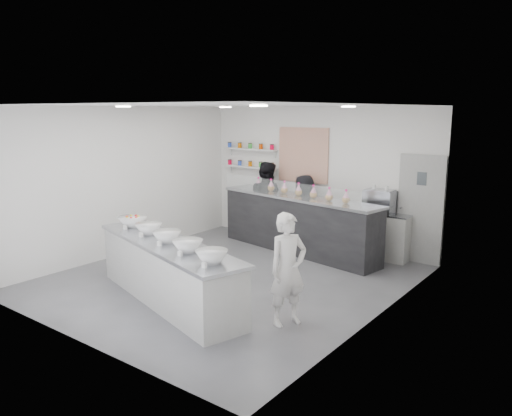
% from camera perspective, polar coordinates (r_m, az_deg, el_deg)
% --- Properties ---
extents(floor, '(6.00, 6.00, 0.00)m').
position_cam_1_polar(floor, '(8.88, -3.13, -8.10)').
color(floor, '#515156').
rests_on(floor, ground).
extents(ceiling, '(6.00, 6.00, 0.00)m').
position_cam_1_polar(ceiling, '(8.38, -3.35, 11.64)').
color(ceiling, white).
rests_on(ceiling, floor).
extents(back_wall, '(5.50, 0.00, 5.50)m').
position_cam_1_polar(back_wall, '(10.94, 6.99, 3.58)').
color(back_wall, white).
rests_on(back_wall, floor).
extents(left_wall, '(0.00, 6.00, 6.00)m').
position_cam_1_polar(left_wall, '(10.48, -14.81, 2.96)').
color(left_wall, white).
rests_on(left_wall, floor).
extents(right_wall, '(0.00, 6.00, 6.00)m').
position_cam_1_polar(right_wall, '(7.07, 14.03, -0.82)').
color(right_wall, white).
rests_on(right_wall, floor).
extents(back_door, '(0.88, 0.04, 2.10)m').
position_cam_1_polar(back_door, '(10.04, 18.25, -0.18)').
color(back_door, '#989895').
rests_on(back_door, floor).
extents(pattern_panel, '(1.25, 0.03, 1.20)m').
position_cam_1_polar(pattern_panel, '(11.05, 5.41, 6.04)').
color(pattern_panel, '#B6461F').
rests_on(pattern_panel, back_wall).
extents(jar_shelf_lower, '(1.45, 0.22, 0.04)m').
position_cam_1_polar(jar_shelf_lower, '(11.81, -0.62, 4.71)').
color(jar_shelf_lower, silver).
rests_on(jar_shelf_lower, back_wall).
extents(jar_shelf_upper, '(1.45, 0.22, 0.04)m').
position_cam_1_polar(jar_shelf_upper, '(11.77, -0.62, 6.75)').
color(jar_shelf_upper, silver).
rests_on(jar_shelf_upper, back_wall).
extents(preserve_jars, '(1.45, 0.10, 0.56)m').
position_cam_1_polar(preserve_jars, '(11.77, -0.68, 6.06)').
color(preserve_jars, '#E4002D').
rests_on(preserve_jars, jar_shelf_lower).
extents(downlight_0, '(0.24, 0.24, 0.02)m').
position_cam_1_polar(downlight_0, '(8.70, -14.93, 11.14)').
color(downlight_0, white).
rests_on(downlight_0, ceiling).
extents(downlight_1, '(0.24, 0.24, 0.02)m').
position_cam_1_polar(downlight_1, '(6.73, 0.30, 11.61)').
color(downlight_1, white).
rests_on(downlight_1, ceiling).
extents(downlight_2, '(0.24, 0.24, 0.02)m').
position_cam_1_polar(downlight_2, '(10.51, -3.52, 11.43)').
color(downlight_2, white).
rests_on(downlight_2, ceiling).
extents(downlight_3, '(0.24, 0.24, 0.02)m').
position_cam_1_polar(downlight_3, '(8.95, 10.52, 11.32)').
color(downlight_3, white).
rests_on(downlight_3, ceiling).
extents(prep_counter, '(3.55, 1.73, 0.94)m').
position_cam_1_polar(prep_counter, '(7.86, -10.02, -7.20)').
color(prep_counter, '#AAAAA5').
rests_on(prep_counter, floor).
extents(back_bar, '(3.90, 1.35, 1.19)m').
position_cam_1_polar(back_bar, '(10.41, 4.82, -1.83)').
color(back_bar, black).
rests_on(back_bar, floor).
extents(sneeze_guard, '(3.73, 0.66, 0.32)m').
position_cam_1_polar(sneeze_guard, '(10.02, 3.60, 2.09)').
color(sneeze_guard, white).
rests_on(sneeze_guard, back_bar).
extents(espresso_ledge, '(1.25, 0.40, 0.93)m').
position_cam_1_polar(espresso_ledge, '(10.26, 13.75, -3.06)').
color(espresso_ledge, '#AAAAA5').
rests_on(espresso_ledge, floor).
extents(espresso_machine, '(0.58, 0.40, 0.44)m').
position_cam_1_polar(espresso_machine, '(10.11, 13.94, 0.71)').
color(espresso_machine, '#93969E').
rests_on(espresso_machine, espresso_ledge).
extents(cup_stacks, '(0.24, 0.24, 0.37)m').
position_cam_1_polar(cup_stacks, '(10.19, 13.01, 0.61)').
color(cup_stacks, tan).
rests_on(cup_stacks, espresso_ledge).
extents(prep_bowls, '(3.06, 1.37, 0.17)m').
position_cam_1_polar(prep_bowls, '(7.71, -10.16, -3.26)').
color(prep_bowls, white).
rests_on(prep_bowls, prep_counter).
extents(label_cards, '(2.66, 0.04, 0.07)m').
position_cam_1_polar(label_cards, '(7.28, -12.31, -4.61)').
color(label_cards, white).
rests_on(label_cards, prep_counter).
extents(cookie_bags, '(2.54, 0.58, 0.27)m').
position_cam_1_polar(cookie_bags, '(10.27, 4.88, 2.14)').
color(cookie_bags, pink).
rests_on(cookie_bags, back_bar).
extents(woman_prep, '(0.57, 0.68, 1.57)m').
position_cam_1_polar(woman_prep, '(6.88, 3.67, -7.01)').
color(woman_prep, silver).
rests_on(woman_prep, floor).
extents(staff_left, '(0.92, 0.75, 1.79)m').
position_cam_1_polar(staff_left, '(11.28, 1.13, 0.79)').
color(staff_left, black).
rests_on(staff_left, floor).
extents(staff_right, '(0.89, 0.72, 1.58)m').
position_cam_1_polar(staff_right, '(10.73, 5.51, -0.39)').
color(staff_right, black).
rests_on(staff_right, floor).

